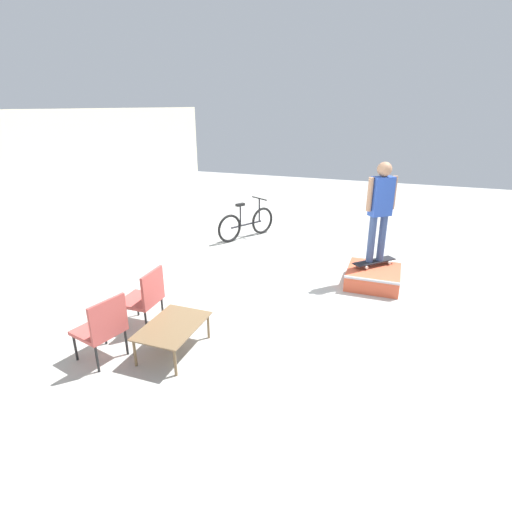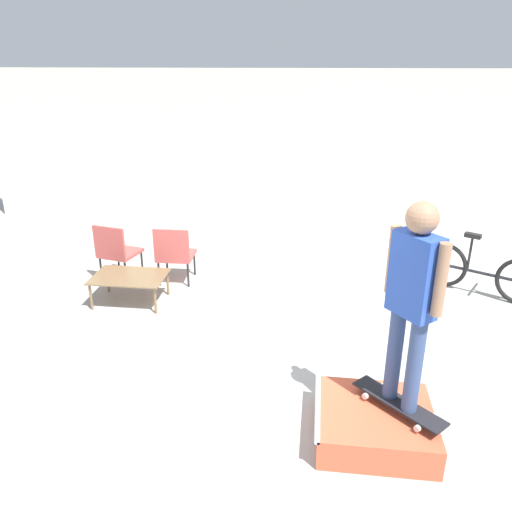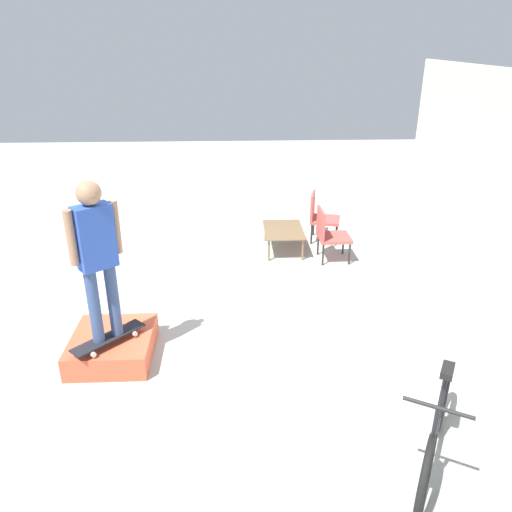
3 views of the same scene
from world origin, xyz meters
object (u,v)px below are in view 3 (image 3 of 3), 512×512
at_px(bicycle, 436,430).
at_px(coffee_table, 283,231).
at_px(skateboard_on_ramp, 109,338).
at_px(skate_ramp_box, 113,345).
at_px(patio_chair_right, 329,233).
at_px(patio_chair_left, 320,215).
at_px(person_skater, 96,249).

bearing_deg(bicycle, coffee_table, -141.01).
xyz_separation_m(skateboard_on_ramp, coffee_table, (-3.28, 2.28, -0.01)).
height_order(skate_ramp_box, coffee_table, coffee_table).
bearing_deg(bicycle, skateboard_on_ramp, -87.54).
distance_m(skate_ramp_box, bicycle, 3.61).
xyz_separation_m(patio_chair_right, bicycle, (4.41, 0.14, -0.13)).
bearing_deg(patio_chair_right, patio_chair_left, -1.66).
height_order(skate_ramp_box, skateboard_on_ramp, skateboard_on_ramp).
xyz_separation_m(skateboard_on_ramp, patio_chair_right, (-2.84, 2.99, 0.12)).
distance_m(patio_chair_right, bicycle, 4.41).
distance_m(person_skater, bicycle, 3.67).
xyz_separation_m(patio_chair_left, bicycle, (5.31, 0.13, -0.13)).
bearing_deg(patio_chair_left, bicycle, -165.08).
distance_m(skateboard_on_ramp, patio_chair_left, 4.80).
bearing_deg(patio_chair_left, patio_chair_right, -166.69).
bearing_deg(bicycle, person_skater, -87.54).
bearing_deg(bicycle, patio_chair_left, -149.49).
bearing_deg(patio_chair_right, bicycle, -179.72).
bearing_deg(person_skater, patio_chair_right, -175.03).
bearing_deg(person_skater, patio_chair_left, -167.23).
bearing_deg(skate_ramp_box, coffee_table, 143.34).
bearing_deg(patio_chair_right, person_skater, 132.03).
relative_size(patio_chair_left, bicycle, 0.58).
bearing_deg(skate_ramp_box, bicycle, 60.80).
relative_size(patio_chair_left, patio_chair_right, 1.00).
height_order(skate_ramp_box, bicycle, bicycle).
height_order(coffee_table, bicycle, bicycle).
bearing_deg(skate_ramp_box, patio_chair_left, 139.66).
distance_m(skateboard_on_ramp, patio_chair_right, 4.13).
xyz_separation_m(skate_ramp_box, bicycle, (1.76, 3.15, 0.22)).
height_order(person_skater, patio_chair_right, person_skater).
bearing_deg(coffee_table, skateboard_on_ramp, -34.79).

